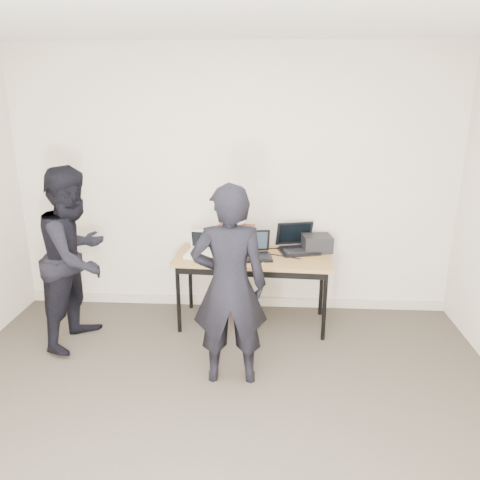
# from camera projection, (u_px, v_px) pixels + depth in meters

# --- Properties ---
(room) EXTENTS (4.60, 4.60, 2.80)m
(room) POSITION_uv_depth(u_px,v_px,m) (205.00, 258.00, 2.60)
(room) COLOR #3E372F
(room) RESTS_ON ground
(desk) EXTENTS (1.53, 0.73, 0.72)m
(desk) POSITION_uv_depth(u_px,v_px,m) (253.00, 262.00, 4.54)
(desk) COLOR olive
(desk) RESTS_ON ground
(laptop_beige) EXTENTS (0.31, 0.30, 0.23)m
(laptop_beige) POSITION_uv_depth(u_px,v_px,m) (201.00, 251.00, 4.54)
(laptop_beige) COLOR beige
(laptop_beige) RESTS_ON desk
(laptop_center) EXTENTS (0.36, 0.35, 0.25)m
(laptop_center) POSITION_uv_depth(u_px,v_px,m) (254.00, 251.00, 4.48)
(laptop_center) COLOR black
(laptop_center) RESTS_ON desk
(laptop_right) EXTENTS (0.45, 0.43, 0.27)m
(laptop_right) POSITION_uv_depth(u_px,v_px,m) (297.00, 245.00, 4.66)
(laptop_right) COLOR black
(laptop_right) RESTS_ON desk
(leather_satchel) EXTENTS (0.38, 0.23, 0.25)m
(leather_satchel) POSITION_uv_depth(u_px,v_px,m) (236.00, 236.00, 4.71)
(leather_satchel) COLOR #5A2A17
(leather_satchel) RESTS_ON desk
(tissue) EXTENTS (0.15, 0.12, 0.08)m
(tissue) POSITION_uv_depth(u_px,v_px,m) (239.00, 221.00, 4.66)
(tissue) COLOR white
(tissue) RESTS_ON leather_satchel
(equipment_box) EXTENTS (0.31, 0.27, 0.16)m
(equipment_box) POSITION_uv_depth(u_px,v_px,m) (317.00, 243.00, 4.64)
(equipment_box) COLOR black
(equipment_box) RESTS_ON desk
(power_brick) EXTENTS (0.09, 0.06, 0.03)m
(power_brick) POSITION_uv_depth(u_px,v_px,m) (229.00, 260.00, 4.37)
(power_brick) COLOR black
(power_brick) RESTS_ON desk
(cables) EXTENTS (1.01, 0.43, 0.01)m
(cables) POSITION_uv_depth(u_px,v_px,m) (249.00, 256.00, 4.52)
(cables) COLOR black
(cables) RESTS_ON desk
(person_typist) EXTENTS (0.62, 0.43, 1.62)m
(person_typist) POSITION_uv_depth(u_px,v_px,m) (229.00, 286.00, 3.59)
(person_typist) COLOR black
(person_typist) RESTS_ON ground
(person_observer) EXTENTS (0.77, 0.91, 1.64)m
(person_observer) POSITION_uv_depth(u_px,v_px,m) (76.00, 257.00, 4.19)
(person_observer) COLOR black
(person_observer) RESTS_ON ground
(baseboard) EXTENTS (4.50, 0.03, 0.10)m
(baseboard) POSITION_uv_depth(u_px,v_px,m) (234.00, 301.00, 5.12)
(baseboard) COLOR #B8AA98
(baseboard) RESTS_ON ground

